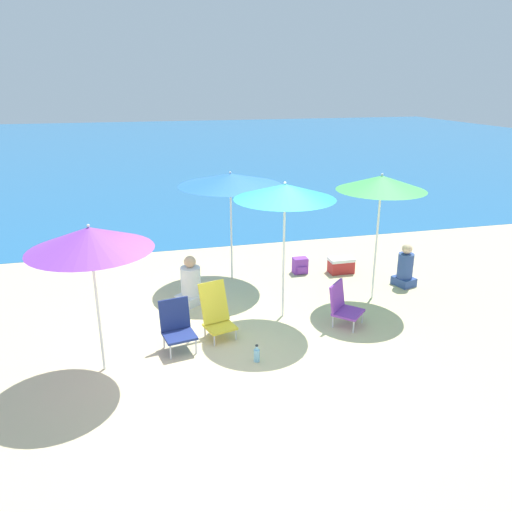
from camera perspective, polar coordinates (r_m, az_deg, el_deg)
ground_plane at (r=7.58m, az=-1.56°, el=-10.26°), size 60.00×60.00×0.00m
sea_water at (r=31.42m, az=-11.82°, el=12.15°), size 60.00×40.00×0.01m
beach_umbrella_blue at (r=9.49m, az=-2.95°, el=8.70°), size 1.98×1.98×2.15m
beach_umbrella_green at (r=8.77m, az=14.14°, el=8.07°), size 1.53×1.53×2.29m
beach_umbrella_teal at (r=7.79m, az=3.32°, el=7.32°), size 1.61×1.61×2.29m
beach_umbrella_purple at (r=6.59m, az=-18.47°, el=1.88°), size 1.59×1.59×2.07m
beach_chair_purple at (r=8.19m, az=9.86°, el=-5.47°), size 0.66×0.66×0.70m
beach_chair_yellow at (r=7.73m, az=-4.56°, el=-6.39°), size 0.55×0.61×0.84m
beach_chair_navy at (r=7.47m, az=-9.04°, el=-7.77°), size 0.53×0.56×0.74m
person_seated_near at (r=8.90m, az=-7.45°, el=-3.21°), size 0.60×0.58×0.88m
person_seated_far at (r=10.00m, az=16.67°, el=-1.36°), size 0.42×0.46×0.84m
backpack_purple at (r=10.29m, az=5.07°, el=-1.10°), size 0.29×0.24×0.33m
water_bottle at (r=7.16m, az=0.08°, el=-11.23°), size 0.08×0.08×0.26m
cooler_box at (r=10.42m, az=9.69°, el=-1.04°), size 0.51×0.31×0.32m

